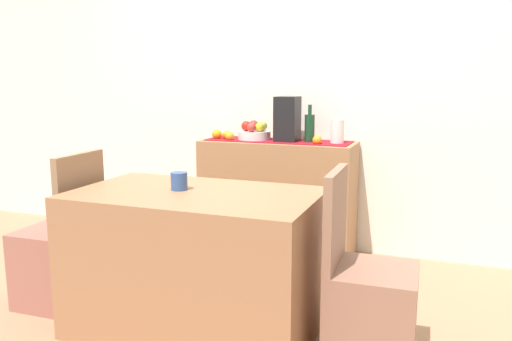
# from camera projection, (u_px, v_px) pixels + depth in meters

# --- Properties ---
(ground_plane) EXTENTS (6.40, 6.40, 0.02)m
(ground_plane) POSITION_uv_depth(u_px,v_px,m) (241.00, 303.00, 3.06)
(ground_plane) COLOR #A47657
(ground_plane) RESTS_ON ground
(room_wall_rear) EXTENTS (6.40, 0.06, 2.70)m
(room_wall_rear) POSITION_uv_depth(u_px,v_px,m) (299.00, 73.00, 3.91)
(room_wall_rear) COLOR silver
(room_wall_rear) RESTS_ON ground
(sideboard_console) EXTENTS (1.14, 0.42, 0.85)m
(sideboard_console) POSITION_uv_depth(u_px,v_px,m) (277.00, 198.00, 3.86)
(sideboard_console) COLOR #9A6C47
(sideboard_console) RESTS_ON ground
(table_runner) EXTENTS (1.07, 0.32, 0.01)m
(table_runner) POSITION_uv_depth(u_px,v_px,m) (278.00, 141.00, 3.78)
(table_runner) COLOR maroon
(table_runner) RESTS_ON sideboard_console
(fruit_bowl) EXTENTS (0.24, 0.24, 0.06)m
(fruit_bowl) POSITION_uv_depth(u_px,v_px,m) (254.00, 135.00, 3.84)
(fruit_bowl) COLOR silver
(fruit_bowl) RESTS_ON table_runner
(apple_front) EXTENTS (0.07, 0.07, 0.07)m
(apple_front) POSITION_uv_depth(u_px,v_px,m) (246.00, 126.00, 3.83)
(apple_front) COLOR red
(apple_front) RESTS_ON fruit_bowl
(apple_center) EXTENTS (0.07, 0.07, 0.07)m
(apple_center) POSITION_uv_depth(u_px,v_px,m) (259.00, 127.00, 3.78)
(apple_center) COLOR gold
(apple_center) RESTS_ON fruit_bowl
(apple_rear) EXTENTS (0.07, 0.07, 0.07)m
(apple_rear) POSITION_uv_depth(u_px,v_px,m) (263.00, 126.00, 3.86)
(apple_rear) COLOR olive
(apple_rear) RESTS_ON fruit_bowl
(apple_upper) EXTENTS (0.07, 0.07, 0.07)m
(apple_upper) POSITION_uv_depth(u_px,v_px,m) (251.00, 127.00, 3.76)
(apple_upper) COLOR #BB302E
(apple_upper) RESTS_ON fruit_bowl
(apple_left) EXTENTS (0.08, 0.08, 0.08)m
(apple_left) POSITION_uv_depth(u_px,v_px,m) (254.00, 125.00, 3.89)
(apple_left) COLOR red
(apple_left) RESTS_ON fruit_bowl
(wine_bottle) EXTENTS (0.07, 0.07, 0.27)m
(wine_bottle) POSITION_uv_depth(u_px,v_px,m) (310.00, 128.00, 3.68)
(wine_bottle) COLOR #163B22
(wine_bottle) RESTS_ON sideboard_console
(coffee_maker) EXTENTS (0.16, 0.18, 0.33)m
(coffee_maker) POSITION_uv_depth(u_px,v_px,m) (287.00, 119.00, 3.73)
(coffee_maker) COLOR black
(coffee_maker) RESTS_ON sideboard_console
(ceramic_vase) EXTENTS (0.09, 0.09, 0.17)m
(ceramic_vase) POSITION_uv_depth(u_px,v_px,m) (337.00, 132.00, 3.61)
(ceramic_vase) COLOR silver
(ceramic_vase) RESTS_ON sideboard_console
(orange_loose_end) EXTENTS (0.07, 0.07, 0.07)m
(orange_loose_end) POSITION_uv_depth(u_px,v_px,m) (230.00, 136.00, 3.80)
(orange_loose_end) COLOR orange
(orange_loose_end) RESTS_ON sideboard_console
(orange_loose_far) EXTENTS (0.07, 0.07, 0.07)m
(orange_loose_far) POSITION_uv_depth(u_px,v_px,m) (317.00, 140.00, 3.57)
(orange_loose_far) COLOR orange
(orange_loose_far) RESTS_ON sideboard_console
(orange_loose_near_bowl) EXTENTS (0.07, 0.07, 0.07)m
(orange_loose_near_bowl) POSITION_uv_depth(u_px,v_px,m) (217.00, 134.00, 3.91)
(orange_loose_near_bowl) COLOR orange
(orange_loose_near_bowl) RESTS_ON sideboard_console
(orange_loose_mid) EXTENTS (0.07, 0.07, 0.07)m
(orange_loose_mid) POSITION_uv_depth(u_px,v_px,m) (226.00, 135.00, 3.89)
(orange_loose_mid) COLOR orange
(orange_loose_mid) RESTS_ON sideboard_console
(dining_table) EXTENTS (1.24, 0.74, 0.74)m
(dining_table) POSITION_uv_depth(u_px,v_px,m) (197.00, 261.00, 2.67)
(dining_table) COLOR #9D6847
(dining_table) RESTS_ON ground
(coffee_cup) EXTENTS (0.09, 0.09, 0.09)m
(coffee_cup) POSITION_uv_depth(u_px,v_px,m) (179.00, 181.00, 2.65)
(coffee_cup) COLOR #304B86
(coffee_cup) RESTS_ON dining_table
(chair_near_window) EXTENTS (0.41, 0.41, 0.90)m
(chair_near_window) POSITION_uv_depth(u_px,v_px,m) (61.00, 260.00, 2.99)
(chair_near_window) COLOR #9C5D51
(chair_near_window) RESTS_ON ground
(chair_by_corner) EXTENTS (0.41, 0.41, 0.90)m
(chair_by_corner) POSITION_uv_depth(u_px,v_px,m) (368.00, 306.00, 2.38)
(chair_by_corner) COLOR #91624F
(chair_by_corner) RESTS_ON ground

